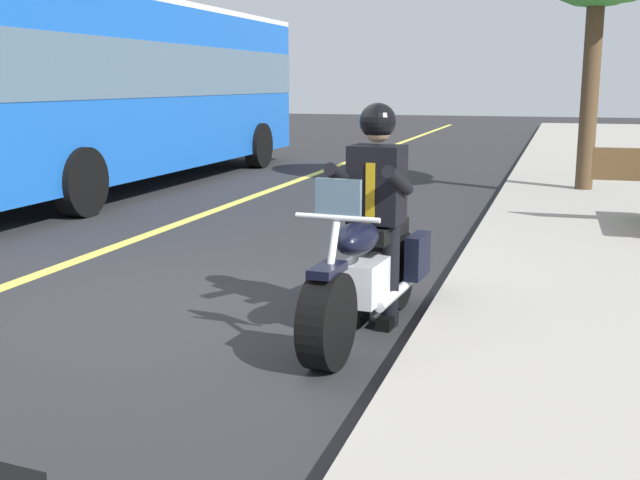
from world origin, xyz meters
TOP-DOWN VIEW (x-y plane):
  - ground_plane at (0.00, 0.00)m, footprint 80.00×80.00m
  - motorcycle_main at (0.04, 1.57)m, footprint 2.22×0.70m
  - rider_main at (-0.15, 1.58)m, footprint 0.65×0.58m
  - bus_near at (-7.02, -4.79)m, footprint 11.05×2.70m

SIDE VIEW (x-z plane):
  - ground_plane at x=0.00m, z-range 0.00..0.00m
  - motorcycle_main at x=0.04m, z-range -0.18..1.08m
  - rider_main at x=-0.15m, z-range 0.17..1.91m
  - bus_near at x=-7.02m, z-range 0.22..3.52m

